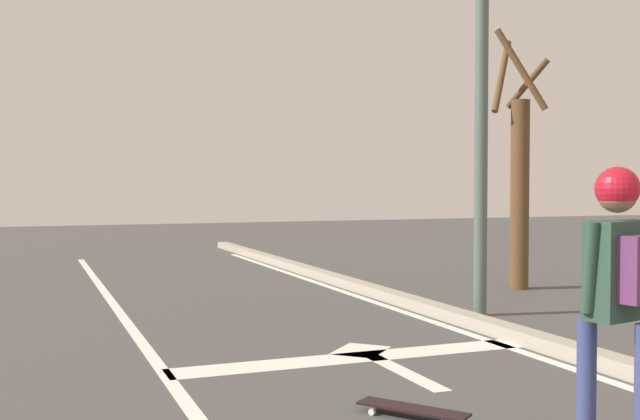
% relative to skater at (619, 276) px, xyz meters
% --- Properties ---
extents(lane_line_center, '(0.12, 20.00, 0.01)m').
position_rel_skater_xyz_m(lane_line_center, '(-1.93, 3.49, -1.09)').
color(lane_line_center, silver).
rests_on(lane_line_center, ground).
extents(lane_line_curbside, '(0.12, 20.00, 0.01)m').
position_rel_skater_xyz_m(lane_line_curbside, '(1.39, 3.49, -1.09)').
color(lane_line_curbside, silver).
rests_on(lane_line_curbside, ground).
extents(stop_bar, '(3.47, 0.40, 0.01)m').
position_rel_skater_xyz_m(stop_bar, '(-0.20, 3.09, -1.09)').
color(stop_bar, silver).
rests_on(stop_bar, ground).
extents(lane_arrow_stem, '(0.16, 1.40, 0.01)m').
position_rel_skater_xyz_m(lane_arrow_stem, '(-0.03, 2.49, -1.09)').
color(lane_arrow_stem, silver).
rests_on(lane_arrow_stem, ground).
extents(lane_arrow_head, '(0.71, 0.71, 0.01)m').
position_rel_skater_xyz_m(lane_arrow_head, '(-0.03, 3.34, -1.09)').
color(lane_arrow_head, silver).
rests_on(lane_arrow_head, ground).
extents(curb_strip, '(0.24, 24.00, 0.14)m').
position_rel_skater_xyz_m(curb_strip, '(1.64, 3.49, -1.03)').
color(curb_strip, '#A79E8C').
rests_on(curb_strip, ground).
extents(skater, '(0.44, 0.61, 1.61)m').
position_rel_skater_xyz_m(skater, '(0.00, 0.00, 0.00)').
color(skater, '#384279').
rests_on(skater, skateboard).
extents(spare_skateboard, '(0.62, 0.74, 0.07)m').
position_rel_skater_xyz_m(spare_skateboard, '(-0.56, 1.30, -1.04)').
color(spare_skateboard, black).
rests_on(spare_skateboard, ground).
extents(roadside_tree, '(1.01, 0.99, 3.92)m').
position_rel_skater_xyz_m(roadside_tree, '(4.01, 6.38, 0.58)').
color(roadside_tree, brown).
rests_on(roadside_tree, ground).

